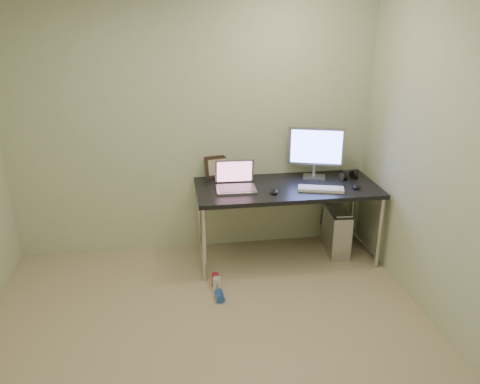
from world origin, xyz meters
The scene contains 18 objects.
floor centered at (0.00, 0.00, 0.00)m, with size 3.50×3.50×0.00m, color tan.
wall_back centered at (0.00, 1.75, 1.25)m, with size 3.50×0.02×2.50m, color beige.
wall_right centered at (1.75, 0.00, 1.25)m, with size 0.02×3.50×2.50m, color beige.
desk centered at (0.85, 1.38, 0.68)m, with size 1.71×0.75×0.75m.
tower_computer centered at (1.38, 1.40, 0.22)m, with size 0.22×0.44×0.48m.
cable_a centered at (1.33, 1.70, 0.40)m, with size 0.01×0.01×0.70m, color black.
cable_b centered at (1.42, 1.68, 0.38)m, with size 0.01×0.01×0.72m, color black.
can_red centered at (0.12, 0.94, 0.06)m, with size 0.07×0.07×0.12m, color #B52036.
can_white centered at (0.12, 0.86, 0.06)m, with size 0.07×0.07×0.13m, color silver.
can_blue centered at (0.13, 0.72, 0.04)m, with size 0.07×0.07×0.13m, color #2550AF.
laptop centered at (0.36, 1.39, 0.81)m, with size 0.37×0.31×0.25m.
monitor centered at (1.17, 1.57, 1.04)m, with size 0.52×0.21×0.50m.
keyboard centered at (1.13, 1.22, 0.76)m, with size 0.41×0.13×0.03m, color silver.
mouse_right centered at (1.48, 1.23, 0.77)m, with size 0.08×0.12×0.04m, color black.
mouse_left centered at (0.69, 1.22, 0.77)m, with size 0.08×0.12×0.04m, color black.
headphones centered at (1.49, 1.49, 0.78)m, with size 0.18×0.11×0.11m.
picture_frame centered at (0.24, 1.72, 0.86)m, with size 0.27×0.03×0.22m, color black.
webcam centered at (0.48, 1.63, 0.84)m, with size 0.04×0.03×0.12m.
Camera 1 is at (-0.19, -2.64, 2.28)m, focal length 35.00 mm.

